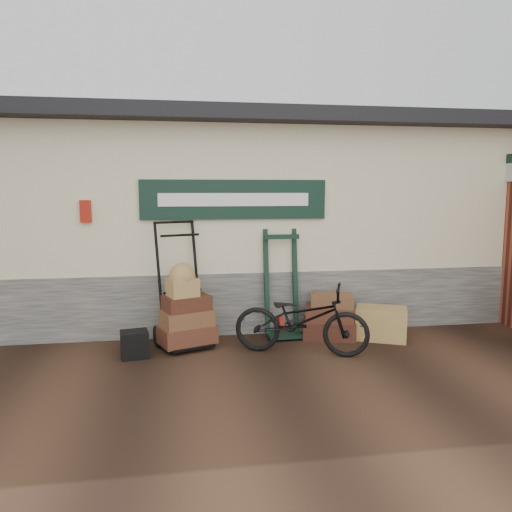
{
  "coord_description": "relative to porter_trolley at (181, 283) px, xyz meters",
  "views": [
    {
      "loc": [
        -1.12,
        -5.98,
        2.09
      ],
      "look_at": [
        -0.01,
        0.9,
        1.16
      ],
      "focal_mm": 35.0,
      "sensor_mm": 36.0,
      "label": 1
    }
  ],
  "objects": [
    {
      "name": "ground",
      "position": [
        1.06,
        -0.64,
        -0.85
      ],
      "size": [
        80.0,
        80.0,
        0.0
      ],
      "primitive_type": "plane",
      "color": "black",
      "rests_on": "ground"
    },
    {
      "name": "station_building",
      "position": [
        1.06,
        2.09,
        0.76
      ],
      "size": [
        14.4,
        4.1,
        3.2
      ],
      "color": "#4C4C47",
      "rests_on": "ground"
    },
    {
      "name": "porter_trolley",
      "position": [
        0.0,
        0.0,
        0.0
      ],
      "size": [
        1.02,
        0.9,
        1.7
      ],
      "primitive_type": null,
      "rotation": [
        0.0,
        0.0,
        0.36
      ],
      "color": "black",
      "rests_on": "ground"
    },
    {
      "name": "green_barrow",
      "position": [
        1.42,
        0.21,
        -0.09
      ],
      "size": [
        0.57,
        0.49,
        1.53
      ],
      "primitive_type": null,
      "rotation": [
        0.0,
        0.0,
        0.04
      ],
      "color": "black",
      "rests_on": "ground"
    },
    {
      "name": "suitcase_stack",
      "position": [
        2.06,
        -0.02,
        -0.53
      ],
      "size": [
        0.82,
        0.64,
        0.65
      ],
      "primitive_type": null,
      "rotation": [
        0.0,
        0.0,
        -0.27
      ],
      "color": "#3E1C13",
      "rests_on": "ground"
    },
    {
      "name": "wicker_hamper",
      "position": [
        2.77,
        -0.18,
        -0.63
      ],
      "size": [
        0.81,
        0.69,
        0.45
      ],
      "primitive_type": "cube",
      "rotation": [
        0.0,
        0.0,
        -0.43
      ],
      "color": "olive",
      "rests_on": "ground"
    },
    {
      "name": "black_trunk",
      "position": [
        -0.59,
        -0.42,
        -0.69
      ],
      "size": [
        0.37,
        0.34,
        0.33
      ],
      "primitive_type": "cube",
      "rotation": [
        0.0,
        0.0,
        0.16
      ],
      "color": "black",
      "rests_on": "ground"
    },
    {
      "name": "bicycle",
      "position": [
        1.5,
        -0.62,
        -0.35
      ],
      "size": [
        1.18,
        1.82,
        1.0
      ],
      "primitive_type": "imported",
      "rotation": [
        0.0,
        0.0,
        1.2
      ],
      "color": "black",
      "rests_on": "ground"
    }
  ]
}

